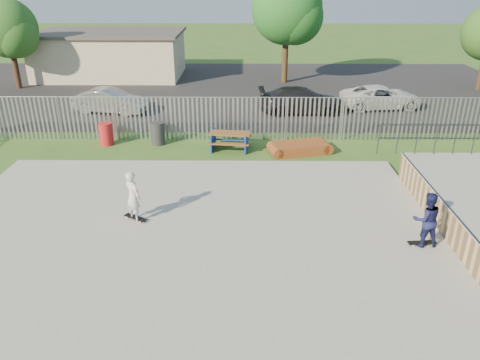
{
  "coord_description": "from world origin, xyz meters",
  "views": [
    {
      "loc": [
        1.7,
        -11.58,
        7.25
      ],
      "look_at": [
        1.58,
        2.0,
        1.1
      ],
      "focal_mm": 35.0,
      "sensor_mm": 36.0,
      "label": 1
    }
  ],
  "objects_px": {
    "tree_left": "(8,29)",
    "skater_white": "(133,196)",
    "car_silver": "(110,101)",
    "skater_navy": "(426,219)",
    "car_dark": "(302,100)",
    "trash_bin_red": "(106,134)",
    "tree_mid": "(287,9)",
    "funbox": "(300,148)",
    "trash_bin_grey": "(158,133)",
    "picnic_table": "(230,141)",
    "car_white": "(382,97)"
  },
  "relations": [
    {
      "from": "car_dark",
      "to": "tree_mid",
      "type": "xyz_separation_m",
      "value": [
        -0.36,
        7.58,
        4.15
      ]
    },
    {
      "from": "trash_bin_grey",
      "to": "skater_white",
      "type": "height_order",
      "value": "skater_white"
    },
    {
      "from": "picnic_table",
      "to": "trash_bin_grey",
      "type": "xyz_separation_m",
      "value": [
        -3.25,
        0.57,
        0.13
      ]
    },
    {
      "from": "car_dark",
      "to": "tree_left",
      "type": "xyz_separation_m",
      "value": [
        -18.08,
        5.63,
        3.09
      ]
    },
    {
      "from": "funbox",
      "to": "tree_mid",
      "type": "height_order",
      "value": "tree_mid"
    },
    {
      "from": "funbox",
      "to": "tree_mid",
      "type": "distance_m",
      "value": 14.49
    },
    {
      "from": "car_silver",
      "to": "tree_left",
      "type": "xyz_separation_m",
      "value": [
        -7.61,
        5.74,
        3.13
      ]
    },
    {
      "from": "skater_navy",
      "to": "car_dark",
      "type": "bearing_deg",
      "value": -87.1
    },
    {
      "from": "trash_bin_grey",
      "to": "skater_navy",
      "type": "relative_size",
      "value": 0.63
    },
    {
      "from": "tree_mid",
      "to": "skater_navy",
      "type": "height_order",
      "value": "tree_mid"
    },
    {
      "from": "car_dark",
      "to": "car_white",
      "type": "xyz_separation_m",
      "value": [
        4.62,
        0.97,
        -0.06
      ]
    },
    {
      "from": "skater_white",
      "to": "skater_navy",
      "type": "bearing_deg",
      "value": -148.04
    },
    {
      "from": "funbox",
      "to": "tree_left",
      "type": "distance_m",
      "value": 21.26
    },
    {
      "from": "skater_navy",
      "to": "trash_bin_grey",
      "type": "bearing_deg",
      "value": -49.03
    },
    {
      "from": "trash_bin_red",
      "to": "tree_mid",
      "type": "xyz_separation_m",
      "value": [
        8.97,
        12.75,
        4.35
      ]
    },
    {
      "from": "tree_left",
      "to": "car_silver",
      "type": "bearing_deg",
      "value": -37.01
    },
    {
      "from": "tree_mid",
      "to": "car_dark",
      "type": "bearing_deg",
      "value": -87.26
    },
    {
      "from": "trash_bin_red",
      "to": "car_silver",
      "type": "bearing_deg",
      "value": 102.69
    },
    {
      "from": "picnic_table",
      "to": "trash_bin_grey",
      "type": "distance_m",
      "value": 3.3
    },
    {
      "from": "tree_left",
      "to": "skater_white",
      "type": "distance_m",
      "value": 21.56
    },
    {
      "from": "car_silver",
      "to": "tree_mid",
      "type": "distance_m",
      "value": 13.37
    },
    {
      "from": "picnic_table",
      "to": "car_silver",
      "type": "bearing_deg",
      "value": 145.67
    },
    {
      "from": "car_silver",
      "to": "car_dark",
      "type": "xyz_separation_m",
      "value": [
        10.47,
        0.1,
        0.04
      ]
    },
    {
      "from": "car_dark",
      "to": "skater_navy",
      "type": "distance_m",
      "value": 13.85
    },
    {
      "from": "trash_bin_grey",
      "to": "car_silver",
      "type": "relative_size",
      "value": 0.26
    },
    {
      "from": "funbox",
      "to": "trash_bin_grey",
      "type": "bearing_deg",
      "value": 156.82
    },
    {
      "from": "tree_left",
      "to": "skater_white",
      "type": "xyz_separation_m",
      "value": [
        11.56,
        -17.97,
        -2.84
      ]
    },
    {
      "from": "trash_bin_red",
      "to": "funbox",
      "type": "bearing_deg",
      "value": -6.5
    },
    {
      "from": "trash_bin_red",
      "to": "car_white",
      "type": "bearing_deg",
      "value": 23.76
    },
    {
      "from": "trash_bin_grey",
      "to": "tree_mid",
      "type": "height_order",
      "value": "tree_mid"
    },
    {
      "from": "tree_mid",
      "to": "skater_navy",
      "type": "relative_size",
      "value": 4.47
    },
    {
      "from": "picnic_table",
      "to": "skater_white",
      "type": "bearing_deg",
      "value": -107.02
    },
    {
      "from": "car_silver",
      "to": "skater_navy",
      "type": "xyz_separation_m",
      "value": [
        12.35,
        -13.62,
        0.29
      ]
    },
    {
      "from": "picnic_table",
      "to": "trash_bin_grey",
      "type": "height_order",
      "value": "trash_bin_grey"
    },
    {
      "from": "picnic_table",
      "to": "tree_left",
      "type": "relative_size",
      "value": 0.33
    },
    {
      "from": "picnic_table",
      "to": "car_white",
      "type": "distance_m",
      "value": 10.7
    },
    {
      "from": "trash_bin_red",
      "to": "skater_white",
      "type": "distance_m",
      "value": 7.72
    },
    {
      "from": "funbox",
      "to": "tree_mid",
      "type": "bearing_deg",
      "value": 74.79
    },
    {
      "from": "trash_bin_red",
      "to": "car_white",
      "type": "height_order",
      "value": "car_white"
    },
    {
      "from": "picnic_table",
      "to": "tree_mid",
      "type": "xyz_separation_m",
      "value": [
        3.41,
        13.24,
        4.48
      ]
    },
    {
      "from": "funbox",
      "to": "skater_navy",
      "type": "bearing_deg",
      "value": -84.46
    },
    {
      "from": "car_silver",
      "to": "car_white",
      "type": "height_order",
      "value": "car_silver"
    },
    {
      "from": "picnic_table",
      "to": "car_white",
      "type": "xyz_separation_m",
      "value": [
        8.39,
        6.63,
        0.27
      ]
    },
    {
      "from": "car_dark",
      "to": "tree_mid",
      "type": "distance_m",
      "value": 8.65
    },
    {
      "from": "picnic_table",
      "to": "tree_mid",
      "type": "distance_m",
      "value": 14.38
    },
    {
      "from": "trash_bin_red",
      "to": "car_silver",
      "type": "height_order",
      "value": "car_silver"
    },
    {
      "from": "trash_bin_grey",
      "to": "tree_left",
      "type": "bearing_deg",
      "value": 135.9
    },
    {
      "from": "trash_bin_grey",
      "to": "funbox",
      "type": "bearing_deg",
      "value": -9.59
    },
    {
      "from": "trash_bin_grey",
      "to": "tree_mid",
      "type": "relative_size",
      "value": 0.14
    },
    {
      "from": "trash_bin_grey",
      "to": "skater_navy",
      "type": "bearing_deg",
      "value": -44.14
    }
  ]
}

